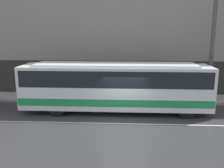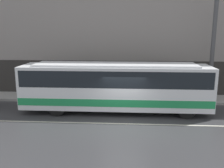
# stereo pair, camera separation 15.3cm
# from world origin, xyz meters

# --- Properties ---
(ground_plane) EXTENTS (60.00, 60.00, 0.00)m
(ground_plane) POSITION_xyz_m (0.00, 0.00, 0.00)
(ground_plane) COLOR #38383A
(sidewalk) EXTENTS (60.00, 2.25, 0.18)m
(sidewalk) POSITION_xyz_m (0.00, 5.13, 0.09)
(sidewalk) COLOR #A09E99
(sidewalk) RESTS_ON ground_plane
(building_facade) EXTENTS (60.00, 0.35, 13.93)m
(building_facade) POSITION_xyz_m (0.00, 6.40, 6.75)
(building_facade) COLOR gray
(building_facade) RESTS_ON ground_plane
(lane_stripe) EXTENTS (54.00, 0.14, 0.01)m
(lane_stripe) POSITION_xyz_m (0.00, 0.00, 0.00)
(lane_stripe) COLOR beige
(lane_stripe) RESTS_ON ground_plane
(transit_bus) EXTENTS (11.84, 2.54, 3.11)m
(transit_bus) POSITION_xyz_m (-0.57, 2.22, 1.76)
(transit_bus) COLOR white
(transit_bus) RESTS_ON ground_plane
(utility_pole_near) EXTENTS (0.29, 0.29, 7.38)m
(utility_pole_near) POSITION_xyz_m (6.10, 4.69, 3.87)
(utility_pole_near) COLOR #4C4C4F
(utility_pole_near) RESTS_ON sidewalk
(pedestrian_waiting) EXTENTS (0.36, 0.36, 1.71)m
(pedestrian_waiting) POSITION_xyz_m (1.54, 5.63, 0.98)
(pedestrian_waiting) COLOR #1E5933
(pedestrian_waiting) RESTS_ON sidewalk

